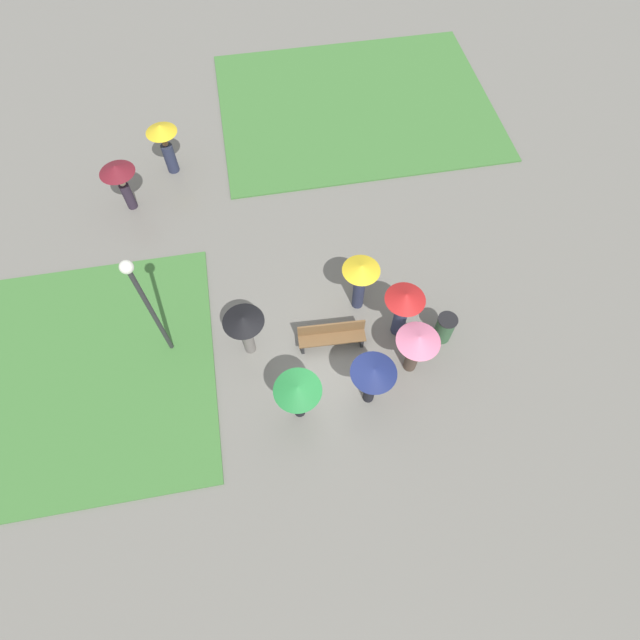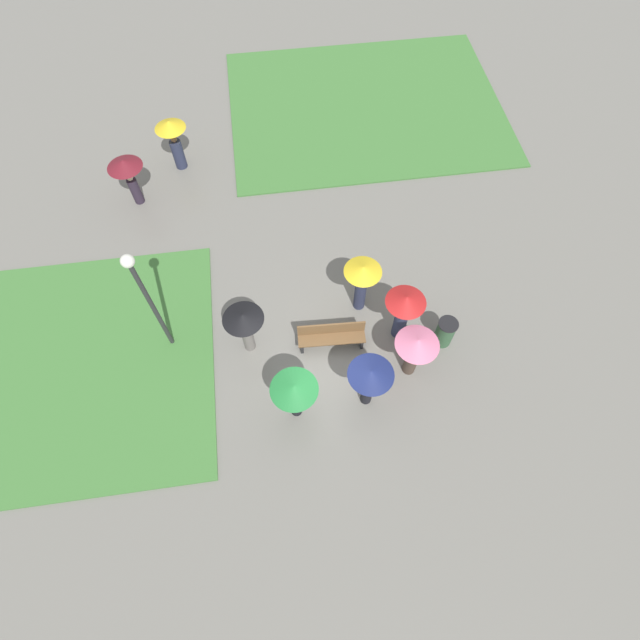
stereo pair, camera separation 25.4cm
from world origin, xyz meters
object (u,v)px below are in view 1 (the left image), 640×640
object	(u,v)px
trash_bin	(444,328)
lone_walker_mid_plaza	(119,176)
park_bench	(332,335)
crowd_person_yellow	(360,278)
crowd_person_navy	(373,376)
crowd_person_green	(298,393)
crowd_person_pink	(417,345)
lamp_post	(144,298)
crowd_person_red	(403,305)
crowd_person_black	(245,326)
lone_walker_far_path	(164,140)

from	to	relation	value
trash_bin	lone_walker_mid_plaza	xyz separation A→B (m)	(-8.76, 6.62, 0.88)
park_bench	crowd_person_yellow	xyz separation A→B (m)	(1.00, 1.15, 0.89)
crowd_person_navy	crowd_person_green	xyz separation A→B (m)	(-1.87, -0.07, -0.05)
crowd_person_green	lone_walker_mid_plaza	world-z (taller)	lone_walker_mid_plaza
park_bench	lone_walker_mid_plaza	world-z (taller)	lone_walker_mid_plaza
park_bench	crowd_person_pink	xyz separation A→B (m)	(2.00, -1.09, 0.82)
lamp_post	crowd_person_red	size ratio (longest dim) A/B	2.11
crowd_person_navy	crowd_person_red	xyz separation A→B (m)	(1.28, 1.88, -0.05)
crowd_person_navy	crowd_person_black	size ratio (longest dim) A/B	1.04
park_bench	lamp_post	size ratio (longest dim) A/B	0.47
park_bench	crowd_person_yellow	size ratio (longest dim) A/B	0.98
crowd_person_navy	lone_walker_mid_plaza	world-z (taller)	crowd_person_navy
crowd_person_black	lone_walker_mid_plaza	bearing A→B (deg)	-66.98
lamp_post	lone_walker_mid_plaza	distance (m)	5.87
trash_bin	lone_walker_far_path	xyz separation A→B (m)	(-7.35, 8.11, 0.81)
lamp_post	crowd_person_pink	bearing A→B (deg)	-15.01
trash_bin	crowd_person_green	world-z (taller)	crowd_person_green
park_bench	crowd_person_yellow	distance (m)	1.77
crowd_person_yellow	lone_walker_mid_plaza	size ratio (longest dim) A/B	1.08
park_bench	crowd_person_pink	size ratio (longest dim) A/B	1.09
crowd_person_green	crowd_person_red	size ratio (longest dim) A/B	0.90
park_bench	crowd_person_navy	world-z (taller)	crowd_person_navy
trash_bin	crowd_person_black	size ratio (longest dim) A/B	0.55
crowd_person_red	crowd_person_yellow	bearing A→B (deg)	32.56
lamp_post	crowd_person_yellow	xyz separation A→B (m)	(5.48, 0.50, -1.25)
crowd_person_navy	crowd_person_pink	distance (m)	1.52
crowd_person_navy	crowd_person_green	distance (m)	1.87
lone_walker_far_path	lone_walker_mid_plaza	world-z (taller)	lone_walker_far_path
park_bench	lamp_post	xyz separation A→B (m)	(-4.48, 0.64, 2.15)
crowd_person_yellow	crowd_person_navy	distance (m)	2.97
crowd_person_navy	lone_walker_far_path	distance (m)	10.73
crowd_person_red	crowd_person_black	distance (m)	4.24
crowd_person_red	lamp_post	bearing A→B (deg)	76.18
lone_walker_mid_plaza	crowd_person_navy	bearing A→B (deg)	141.61
crowd_person_yellow	lone_walker_far_path	bearing A→B (deg)	-76.09
crowd_person_navy	crowd_person_pink	xyz separation A→B (m)	(1.34, 0.71, -0.12)
lamp_post	crowd_person_black	distance (m)	2.58
crowd_person_black	crowd_person_red	bearing A→B (deg)	172.25
crowd_person_black	lone_walker_far_path	xyz separation A→B (m)	(-1.92, 7.55, -0.03)
crowd_person_yellow	crowd_person_black	world-z (taller)	crowd_person_yellow
lamp_post	crowd_person_black	bearing A→B (deg)	-11.06
crowd_person_navy	crowd_person_green	bearing A→B (deg)	-9.26
park_bench	crowd_person_black	xyz separation A→B (m)	(-2.29, 0.22, 0.86)
lamp_post	lone_walker_mid_plaza	size ratio (longest dim) A/B	2.26
lone_walker_far_path	lone_walker_mid_plaza	xyz separation A→B (m)	(-1.42, -1.49, 0.07)
lamp_post	lone_walker_mid_plaza	world-z (taller)	lamp_post
crowd_person_pink	crowd_person_black	bearing A→B (deg)	96.16
park_bench	crowd_person_black	bearing A→B (deg)	177.62
park_bench	crowd_person_pink	bearing A→B (deg)	-25.69
park_bench	trash_bin	bearing A→B (deg)	-3.35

